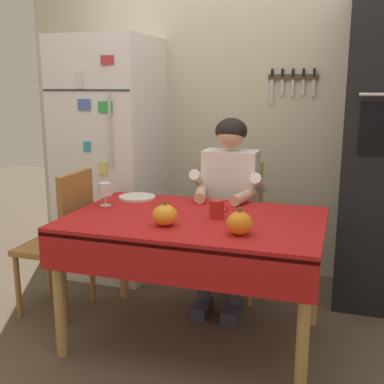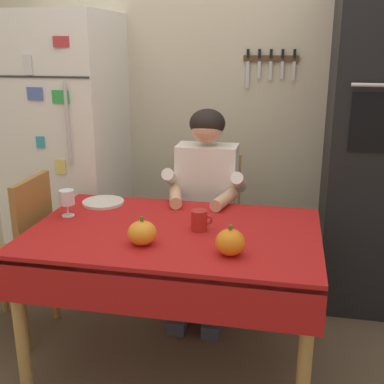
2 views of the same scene
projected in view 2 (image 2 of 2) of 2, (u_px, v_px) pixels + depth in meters
ground_plane at (171, 371)px, 2.50m from camera, size 10.00×10.00×0.00m
back_wall_assembly at (223, 89)px, 3.37m from camera, size 3.70×0.13×2.60m
refrigerator at (68, 152)px, 3.32m from camera, size 0.68×0.71×1.80m
wall_oven at (379, 140)px, 2.93m from camera, size 0.60×0.64×2.10m
dining_table at (173, 247)px, 2.38m from camera, size 1.40×0.90×0.74m
chair_behind_person at (210, 220)px, 3.15m from camera, size 0.40×0.40×0.93m
seated_person at (205, 195)px, 2.91m from camera, size 0.47×0.55×1.25m
chair_left_side at (20, 250)px, 2.70m from camera, size 0.40×0.40×0.93m
coffee_mug at (199, 220)px, 2.35m from camera, size 0.11×0.08×0.10m
wine_glass at (67, 198)px, 2.53m from camera, size 0.08×0.08×0.14m
pumpkin_large at (230, 242)px, 2.08m from camera, size 0.13×0.13×0.14m
pumpkin_medium at (142, 233)px, 2.19m from camera, size 0.13×0.13×0.13m
serving_tray at (103, 202)px, 2.75m from camera, size 0.23×0.23×0.02m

